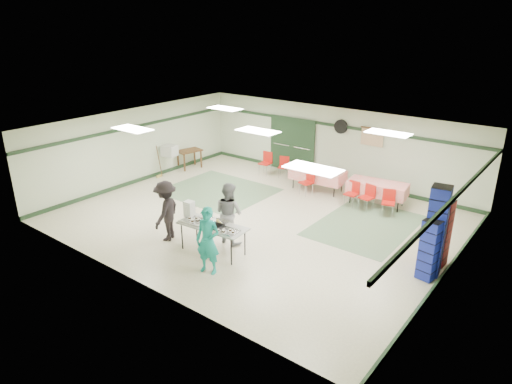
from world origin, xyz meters
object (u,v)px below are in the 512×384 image
Objects in this scene: crate_stack_blue_b at (436,231)px; broom at (159,161)px; chair_loose_b at (266,161)px; crate_stack_red at (441,233)px; printer_table at (189,152)px; dining_table_a at (377,188)px; chair_b at (353,191)px; serving_table at (213,227)px; chair_c at (389,200)px; chair_a at (368,195)px; volunteer_grey at (229,213)px; office_printer at (169,151)px; crate_stack_blue_a at (430,250)px; volunteer_teal at (208,241)px; volunteer_dark at (166,211)px; dining_table_b at (318,174)px; chair_loose_a at (284,165)px; chair_d at (308,180)px.

crate_stack_blue_b reaches higher than broom.
crate_stack_red is at bearing -24.79° from chair_loose_b.
printer_table is (-2.89, -1.26, 0.11)m from chair_loose_b.
chair_b reaches higher than dining_table_a.
crate_stack_blue_b is (4.76, 2.36, 0.38)m from serving_table.
chair_c is at bearing -50.06° from dining_table_a.
chair_a reaches higher than chair_c.
crate_stack_red reaches higher than dining_table_a.
volunteer_grey reaches higher than office_printer.
crate_stack_blue_b is at bearing 90.00° from crate_stack_blue_a.
dining_table_a is at bearing 20.36° from printer_table.
chair_c is at bearing -2.23° from office_printer.
volunteer_teal is 0.99× the size of volunteer_dark.
crate_stack_blue_b reaches higher than serving_table.
volunteer_grey is at bearing -141.75° from chair_c.
chair_loose_b reaches higher than printer_table.
dining_table_b is 5.96m from crate_stack_blue_b.
office_printer is at bearing 141.93° from serving_table.
broom is (-5.56, 2.42, -0.20)m from volunteer_grey.
chair_a is at bearing -13.51° from chair_loose_b.
chair_loose_b is (-0.69, -0.18, 0.07)m from chair_loose_a.
printer_table is (-8.14, -0.40, 0.15)m from chair_c.
chair_loose_a is at bearing 178.05° from chair_a.
serving_table is at bearing -68.59° from chair_loose_b.
office_printer is (-10.30, 0.70, 0.11)m from crate_stack_red.
broom is (-7.56, -1.89, 0.14)m from chair_a.
chair_d is 5.70m from crate_stack_blue_b.
serving_table is 5.21m from chair_b.
serving_table is 0.97× the size of dining_table_a.
volunteer_dark is 6.30m from printer_table.
volunteer_grey reaches higher than printer_table.
chair_b is at bearing 69.25° from serving_table.
chair_c is 2.85m from chair_d.
volunteer_teal reaches higher than dining_table_b.
serving_table is 6.43m from broom.
chair_d is (1.23, 5.23, -0.31)m from volunteer_dark.
office_printer is (-3.58, -2.46, 0.48)m from chair_loose_a.
volunteer_teal reaches higher than chair_loose_a.
broom reaches higher than dining_table_b.
crate_stack_blue_b reaches higher than volunteer_grey.
crate_stack_blue_b reaches higher than chair_c.
crate_stack_blue_a is at bearing -29.98° from chair_loose_b.
crate_stack_red reaches higher than broom.
serving_table is 2.21× the size of chair_d.
broom reaches higher than chair_a.
chair_b is at bearing 16.30° from printer_table.
dining_table_a is 2.49× the size of chair_loose_a.
volunteer_dark reaches higher than crate_stack_blue_a.
crate_stack_blue_b reaches higher than chair_b.
volunteer_teal reaches higher than crate_stack_blue_a.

